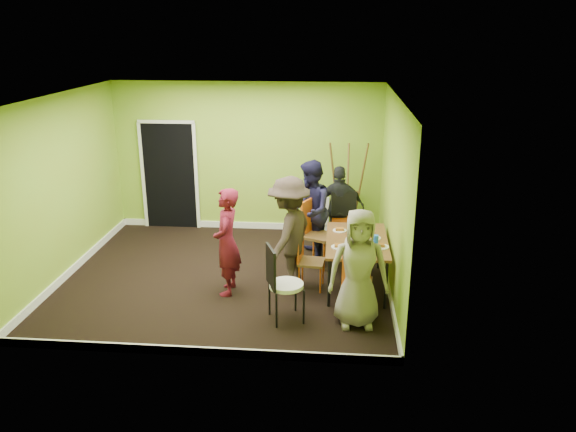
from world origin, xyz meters
name	(u,v)px	position (x,y,z in m)	size (l,w,h in m)	color
ground	(227,276)	(0.00, 0.00, 0.00)	(5.00, 5.00, 0.00)	black
room_walls	(224,216)	(-0.02, 0.04, 0.99)	(5.04, 4.54, 2.82)	#8BA92B
dining_table	(357,243)	(2.00, -0.15, 0.70)	(0.90, 1.50, 0.75)	black
chair_left_far	(314,229)	(1.33, 0.63, 0.61)	(0.60, 0.60, 1.09)	orange
chair_left_near	(306,256)	(1.26, -0.27, 0.51)	(0.41, 0.41, 0.90)	orange
chair_back_end	(344,210)	(1.81, 1.27, 0.74)	(0.47, 0.55, 1.05)	orange
chair_front_end	(357,279)	(1.97, -1.06, 0.54)	(0.44, 0.44, 0.96)	orange
chair_bentwood	(281,280)	(0.98, -1.29, 0.58)	(0.54, 0.53, 1.06)	black
easel	(347,190)	(1.88, 2.02, 0.88)	(0.72, 0.67, 1.79)	brown
plate_near_left	(340,231)	(1.74, 0.20, 0.76)	(0.21, 0.21, 0.01)	white
plate_near_right	(339,247)	(1.73, -0.49, 0.76)	(0.23, 0.23, 0.01)	white
plate_far_back	(360,226)	(2.07, 0.45, 0.76)	(0.26, 0.26, 0.01)	white
plate_far_front	(364,254)	(2.08, -0.70, 0.76)	(0.23, 0.23, 0.01)	white
plate_wall_back	(373,238)	(2.24, -0.08, 0.76)	(0.23, 0.23, 0.01)	white
plate_wall_front	(380,247)	(2.32, -0.42, 0.76)	(0.25, 0.25, 0.01)	white
thermos	(359,231)	(2.03, -0.12, 0.87)	(0.07, 0.07, 0.24)	white
blue_bottle	(376,242)	(2.24, -0.47, 0.85)	(0.08, 0.08, 0.20)	blue
orange_bottle	(352,234)	(1.93, -0.02, 0.79)	(0.04, 0.04, 0.08)	orange
glass_mid	(349,231)	(1.88, 0.08, 0.79)	(0.06, 0.06, 0.09)	black
glass_back	(364,228)	(2.12, 0.21, 0.80)	(0.06, 0.06, 0.10)	black
glass_front	(368,250)	(2.13, -0.67, 0.79)	(0.06, 0.06, 0.09)	black
cup_a	(350,241)	(1.89, -0.37, 0.80)	(0.13, 0.13, 0.10)	white
cup_b	(365,236)	(2.11, -0.12, 0.79)	(0.09, 0.09, 0.08)	white
person_standing	(227,242)	(0.12, -0.52, 0.79)	(0.58, 0.38, 1.59)	maroon
person_left_far	(310,211)	(1.25, 0.86, 0.84)	(0.82, 0.64, 1.68)	#171535
person_left_near	(289,234)	(1.00, -0.31, 0.86)	(1.11, 0.64, 1.72)	#2F251F
person_back_end	(339,208)	(1.74, 1.38, 0.74)	(0.87, 0.36, 1.48)	black
person_front_end	(358,269)	(1.98, -1.30, 0.79)	(0.78, 0.51, 1.59)	gray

